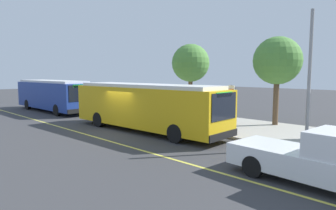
{
  "coord_description": "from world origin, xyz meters",
  "views": [
    {
      "loc": [
        14.92,
        -10.91,
        3.6
      ],
      "look_at": [
        2.75,
        1.17,
        1.77
      ],
      "focal_mm": 31.68,
      "sensor_mm": 36.0,
      "label": 1
    }
  ],
  "objects_px": {
    "transit_bus_main": "(146,105)",
    "pedestrian_commuter": "(233,116)",
    "waiting_bench": "(215,115)",
    "route_sign_post": "(231,102)",
    "transit_bus_second": "(53,94)",
    "pickup_truck": "(320,160)"
  },
  "relations": [
    {
      "from": "transit_bus_second",
      "to": "waiting_bench",
      "type": "bearing_deg",
      "value": 18.4
    },
    {
      "from": "pickup_truck",
      "to": "route_sign_post",
      "type": "xyz_separation_m",
      "value": [
        -6.3,
        4.47,
        1.1
      ]
    },
    {
      "from": "waiting_bench",
      "to": "transit_bus_main",
      "type": "bearing_deg",
      "value": -106.28
    },
    {
      "from": "transit_bus_main",
      "to": "pedestrian_commuter",
      "type": "relative_size",
      "value": 6.81
    },
    {
      "from": "transit_bus_main",
      "to": "pedestrian_commuter",
      "type": "xyz_separation_m",
      "value": [
        4.41,
        3.01,
        -0.5
      ]
    },
    {
      "from": "transit_bus_main",
      "to": "route_sign_post",
      "type": "xyz_separation_m",
      "value": [
        4.57,
        2.5,
        0.34
      ]
    },
    {
      "from": "transit_bus_main",
      "to": "route_sign_post",
      "type": "relative_size",
      "value": 4.11
    },
    {
      "from": "route_sign_post",
      "to": "pedestrian_commuter",
      "type": "bearing_deg",
      "value": 107.41
    },
    {
      "from": "transit_bus_main",
      "to": "transit_bus_second",
      "type": "distance_m",
      "value": 13.69
    },
    {
      "from": "waiting_bench",
      "to": "route_sign_post",
      "type": "height_order",
      "value": "route_sign_post"
    },
    {
      "from": "transit_bus_second",
      "to": "pickup_truck",
      "type": "bearing_deg",
      "value": -4.79
    },
    {
      "from": "pickup_truck",
      "to": "transit_bus_second",
      "type": "bearing_deg",
      "value": 175.21
    },
    {
      "from": "transit_bus_main",
      "to": "pickup_truck",
      "type": "relative_size",
      "value": 2.09
    },
    {
      "from": "waiting_bench",
      "to": "route_sign_post",
      "type": "bearing_deg",
      "value": -40.74
    },
    {
      "from": "transit_bus_second",
      "to": "pedestrian_commuter",
      "type": "distance_m",
      "value": 18.34
    },
    {
      "from": "pickup_truck",
      "to": "route_sign_post",
      "type": "height_order",
      "value": "route_sign_post"
    },
    {
      "from": "pedestrian_commuter",
      "to": "route_sign_post",
      "type": "bearing_deg",
      "value": -72.59
    },
    {
      "from": "pedestrian_commuter",
      "to": "transit_bus_main",
      "type": "bearing_deg",
      "value": -145.63
    },
    {
      "from": "transit_bus_main",
      "to": "transit_bus_second",
      "type": "xyz_separation_m",
      "value": [
        -13.69,
        0.09,
        -0.0
      ]
    },
    {
      "from": "pickup_truck",
      "to": "transit_bus_main",
      "type": "bearing_deg",
      "value": 169.74
    },
    {
      "from": "transit_bus_main",
      "to": "transit_bus_second",
      "type": "relative_size",
      "value": 1.08
    },
    {
      "from": "waiting_bench",
      "to": "pedestrian_commuter",
      "type": "bearing_deg",
      "value": -36.24
    }
  ]
}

